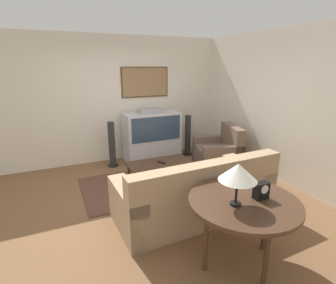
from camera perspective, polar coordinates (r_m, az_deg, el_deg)
ground_plane at (r=4.30m, az=-5.96°, el=-12.68°), size 12.00×12.00×0.00m
wall_back at (r=5.87m, az=-12.96°, el=8.88°), size 12.00×0.10×2.70m
wall_right at (r=5.25m, az=22.11°, el=7.19°), size 0.06×12.00×2.70m
area_rug at (r=4.89m, az=-3.23°, el=-8.76°), size 2.51×1.45×0.01m
tv at (r=5.87m, az=-3.54°, el=1.27°), size 1.21×0.59×1.17m
couch at (r=3.81m, az=5.99°, el=-11.39°), size 2.24×1.05×0.91m
armchair at (r=5.54m, az=10.92°, el=-2.60°), size 1.03×1.09×0.90m
coffee_table at (r=4.80m, az=-1.89°, el=-4.83°), size 1.15×0.52×0.38m
console_table at (r=2.88m, az=16.14°, el=-13.15°), size 1.14×1.14×0.76m
table_lamp at (r=2.59m, az=14.99°, el=-6.47°), size 0.37×0.37×0.43m
mantel_clock at (r=2.89m, az=19.62°, el=-9.90°), size 0.15×0.10×0.18m
remote at (r=4.74m, az=-1.47°, el=-4.48°), size 0.11×0.16×0.02m
speaker_tower_left at (r=5.64m, az=-12.09°, el=-0.76°), size 0.23×0.23×0.96m
speaker_tower_right at (r=6.25m, az=4.32°, el=1.25°), size 0.23×0.23×0.96m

